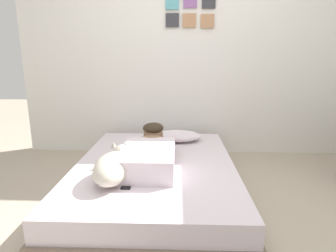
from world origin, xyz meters
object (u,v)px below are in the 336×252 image
bed (156,176)px  dog (114,166)px  pillow (177,136)px  person_lying (150,151)px  cell_phone (127,185)px  coffee_cup (167,144)px

bed → dog: size_ratio=3.35×
pillow → person_lying: (-0.23, -0.67, 0.05)m
dog → person_lying: bearing=54.8°
person_lying → bed: bearing=38.3°
pillow → person_lying: bearing=-108.7°
dog → bed: bearing=52.8°
cell_phone → bed: bearing=70.4°
person_lying → dog: (-0.23, -0.33, -0.00)m
bed → pillow: size_ratio=3.70×
person_lying → cell_phone: person_lying is taller
bed → coffee_cup: 0.43m
coffee_cup → dog: bearing=-115.9°
person_lying → coffee_cup: bearing=72.6°
bed → coffee_cup: (0.09, 0.38, 0.17)m
pillow → cell_phone: (-0.35, -1.10, -0.05)m
bed → person_lying: 0.25m
coffee_cup → cell_phone: 0.89m
person_lying → coffee_cup: 0.44m
pillow → dog: dog is taller
dog → cell_phone: dog is taller
pillow → person_lying: 0.71m
coffee_cup → cell_phone: (-0.25, -0.85, -0.03)m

